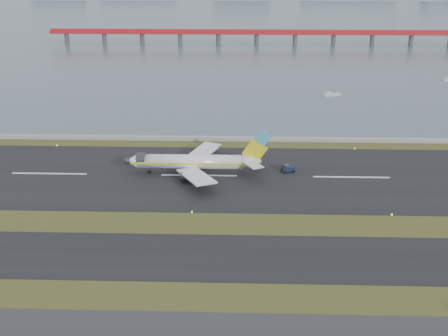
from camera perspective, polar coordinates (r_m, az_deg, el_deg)
The scene contains 9 objects.
ground at distance 121.13m, azimuth -3.58°, elevation -6.11°, with size 1000.00×1000.00×0.00m, color #304418.
taxiway_strip at distance 110.64m, azimuth -4.15°, elevation -8.94°, with size 1000.00×18.00×0.10m, color black.
runway_strip at distance 148.30m, azimuth -2.54°, elevation -0.77°, with size 1000.00×45.00×0.10m, color black.
seawall at distance 176.26m, azimuth -1.83°, elevation 3.02°, with size 1000.00×2.50×1.00m, color #979792.
bay_water at distance 569.91m, azimuth 0.74°, elevation 15.63°, with size 1400.00×800.00×1.30m, color #42525E.
red_pier at distance 360.45m, azimuth 3.33°, elevation 13.50°, with size 260.00×5.00×10.20m.
airliner at distance 148.26m, azimuth -2.86°, elevation 0.63°, with size 38.52×32.89×12.80m.
pushback_tug at distance 151.15m, azimuth 6.48°, elevation -0.06°, with size 3.73×2.83×2.12m.
workboat_near at distance 235.45m, azimuth 10.86°, elevation 7.34°, with size 7.56×4.37×1.75m.
Camera 1 is at (10.92, -107.09, 55.54)m, focal length 45.00 mm.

